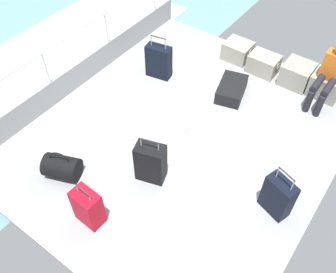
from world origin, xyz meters
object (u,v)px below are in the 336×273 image
Objects in this scene: passenger_seated at (330,73)px; suitcase_3 at (232,89)px; cargo_crate_0 at (238,51)px; cargo_crate_1 at (263,64)px; cargo_crate_2 at (297,74)px; suitcase_2 at (278,196)px; suitcase_0 at (88,207)px; suitcase_4 at (159,61)px; cargo_crate_3 at (326,85)px; paper_cup at (186,130)px; suitcase_1 at (151,163)px; duffel_bag at (62,167)px.

passenger_seated is 1.44× the size of suitcase_3.
cargo_crate_1 is at bearing -7.64° from cargo_crate_0.
cargo_crate_2 is 0.66× the size of suitcase_2.
cargo_crate_2 is 2.71m from suitcase_2.
passenger_seated is at bearing 68.49° from suitcase_0.
suitcase_4 is at bearing -140.57° from cargo_crate_1.
passenger_seated is at bearing 30.56° from suitcase_3.
cargo_crate_2 reaches higher than cargo_crate_0.
cargo_crate_0 is at bearing 114.07° from suitcase_3.
cargo_crate_3 reaches higher than paper_cup.
suitcase_4 is at bearing -157.47° from passenger_seated.
suitcase_2 reaches higher than cargo_crate_3.
paper_cup is (-0.08, 1.00, -0.27)m from suitcase_1.
cargo_crate_1 is 1.05× the size of cargo_crate_2.
suitcase_2 is at bearing -82.83° from passenger_seated.
suitcase_0 is at bearing -104.04° from cargo_crate_2.
cargo_crate_2 is at bearing 5.02° from cargo_crate_1.
cargo_crate_2 is 0.48× the size of passenger_seated.
cargo_crate_0 is at bearing 97.99° from paper_cup.
suitcase_1 is at bearing -55.64° from suitcase_4.
duffel_bag reaches higher than cargo_crate_0.
cargo_crate_0 is 1.20m from cargo_crate_2.
suitcase_0 is 1.14× the size of duffel_bag.
suitcase_4 is 1.49m from paper_cup.
suitcase_1 is at bearing 34.75° from duffel_bag.
cargo_crate_1 is at bearing 82.36° from paper_cup.
cargo_crate_3 is 4.51m from duffel_bag.
cargo_crate_1 is (0.58, -0.08, 0.01)m from cargo_crate_0.
cargo_crate_1 is 0.68× the size of suitcase_4.
cargo_crate_2 is 0.91× the size of duffel_bag.
cargo_crate_3 is 3.40m from suitcase_1.
suitcase_3 is at bearing -149.44° from passenger_seated.
cargo_crate_2 is 2.44m from suitcase_4.
suitcase_0 is at bearing -94.79° from suitcase_3.
suitcase_3 is at bearing -65.93° from cargo_crate_0.
suitcase_1 reaches higher than cargo_crate_0.
passenger_seated reaches higher than suitcase_1.
suitcase_4 is at bearing -148.82° from cargo_crate_2.
cargo_crate_0 is at bearing 127.79° from suitcase_2.
paper_cup is at bearing -126.16° from passenger_seated.
cargo_crate_2 is at bearing 64.36° from duffel_bag.
duffel_bag is at bearing -121.62° from cargo_crate_3.
cargo_crate_1 is 1.91m from suitcase_4.
duffel_bag is (-0.65, -3.86, 0.00)m from cargo_crate_0.
passenger_seated is 2.84m from suitcase_4.
suitcase_3 is 1.37m from suitcase_4.
passenger_seated is (0.00, -0.18, 0.38)m from cargo_crate_3.
suitcase_1 is 1.34× the size of duffel_bag.
suitcase_4 is at bearing -124.72° from cargo_crate_0.
cargo_crate_0 is 0.96× the size of cargo_crate_3.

